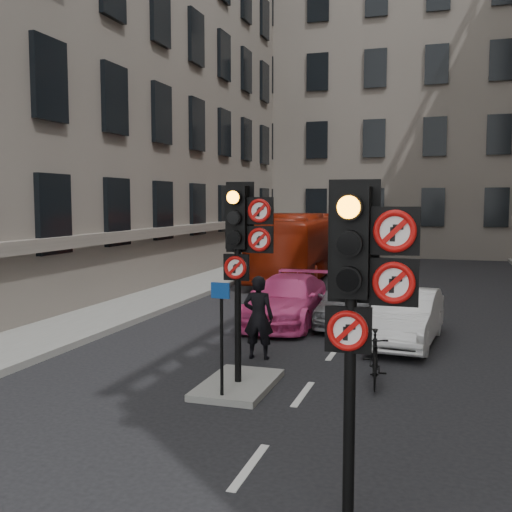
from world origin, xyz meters
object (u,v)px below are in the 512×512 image
Objects in this scene: motorcyclist at (258,317)px; info_sign at (221,323)px; car_silver at (348,301)px; bus_red at (299,246)px; car_pink at (287,300)px; car_white at (406,317)px; signal_near at (360,279)px; signal_far at (242,238)px; motorcycle at (375,358)px.

info_sign is (0.24, -2.85, 0.46)m from motorcyclist.
bus_red is (-3.60, 9.30, 0.77)m from car_silver.
car_white is at bearing -24.19° from car_pink.
info_sign is (2.56, -16.29, -0.06)m from bus_red.
signal_near reaches higher than car_white.
signal_near is 20.21m from bus_red.
motorcyclist reaches higher than car_white.
car_white is at bearing -145.00° from motorcyclist.
car_pink is at bearing 96.69° from signal_far.
info_sign is at bearing -148.49° from motorcycle.
car_white is 2.40× the size of motorcycle.
info_sign reaches higher than motorcyclist.
signal_far is at bearing -83.66° from car_pink.
motorcycle is at bearing 24.31° from signal_far.
car_silver is (-1.66, 10.18, -1.94)m from signal_near.
car_white is (2.57, 4.39, -2.07)m from signal_far.
signal_far is 0.93× the size of car_white.
motorcyclist is 0.94× the size of info_sign.
bus_red is 5.68× the size of motorcyclist.
motorcycle is at bearing -59.19° from car_pink.
car_pink is 5.63m from motorcycle.
bus_red is at bearing -84.12° from motorcyclist.
signal_near is 0.95× the size of car_silver.
motorcyclist is (-1.28, -4.14, 0.25)m from car_silver.
car_pink is at bearing -168.66° from car_silver.
motorcyclist is 2.89m from info_sign.
motorcycle is 3.07m from info_sign.
bus_red reaches higher than info_sign.
car_silver is 2.34× the size of motorcycle.
car_pink is at bearing 99.03° from info_sign.
car_white is at bearing -67.85° from bus_red.
signal_far is 1.58m from info_sign.
bus_red is at bearing 101.20° from car_pink.
signal_near reaches higher than motorcyclist.
bus_red reaches higher than car_white.
signal_far reaches higher than signal_near.
bus_red reaches higher than motorcycle.
signal_far is 3.30m from motorcycle.
signal_far reaches higher than car_white.
car_silver is 7.10m from info_sign.
signal_near is 5.44m from motorcycle.
info_sign is (-0.09, -0.81, -1.35)m from signal_far.
car_white is 3.74m from motorcyclist.
signal_near is 0.35× the size of bus_red.
signal_near is 1.88× the size of info_sign.
car_white is 5.88m from info_sign.
car_pink is (-1.62, -0.35, 0.01)m from car_silver.
signal_far is (-2.60, 4.00, 0.12)m from signal_near.
signal_near is 6.92m from motorcyclist.
motorcyclist is (-2.94, 6.04, -1.69)m from signal_near.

